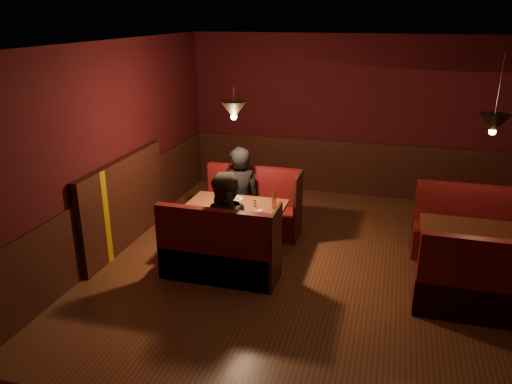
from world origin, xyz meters
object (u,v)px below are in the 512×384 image
(main_bench_near, at_px, (219,256))
(main_table, at_px, (236,216))
(main_bench_far, at_px, (253,212))
(second_bench_far, at_px, (467,235))
(diner_b, at_px, (229,213))
(second_bench_near, at_px, (482,291))
(second_table, at_px, (474,244))
(diner_a, at_px, (239,181))

(main_bench_near, bearing_deg, main_table, 91.18)
(main_bench_far, xyz_separation_m, main_bench_near, (0.00, -1.54, 0.00))
(second_bench_far, xyz_separation_m, diner_b, (-3.00, -1.39, 0.54))
(second_bench_near, bearing_deg, second_bench_far, 90.00)
(second_table, distance_m, diner_a, 3.31)
(second_bench_far, height_order, diner_a, diner_a)
(second_table, relative_size, second_bench_near, 0.90)
(main_bench_far, bearing_deg, diner_a, -137.30)
(second_table, distance_m, diner_b, 3.06)
(diner_a, relative_size, diner_b, 1.00)
(second_bench_far, relative_size, diner_a, 0.82)
(second_bench_near, bearing_deg, main_bench_near, 179.89)
(second_bench_far, xyz_separation_m, diner_a, (-3.27, -0.14, 0.55))
(second_bench_far, distance_m, second_bench_near, 1.54)
(main_bench_near, distance_m, second_bench_near, 3.10)
(main_bench_near, bearing_deg, second_bench_near, -0.11)
(main_bench_far, distance_m, second_bench_far, 3.10)
(main_bench_near, distance_m, second_bench_far, 3.46)
(main_bench_far, xyz_separation_m, diner_b, (0.10, -1.40, 0.54))
(main_bench_far, height_order, second_bench_near, main_bench_far)
(second_bench_near, relative_size, diner_a, 0.82)
(main_bench_far, relative_size, second_bench_far, 1.05)
(second_bench_far, bearing_deg, main_bench_far, 179.83)
(main_bench_far, bearing_deg, main_bench_near, -90.00)
(main_bench_near, xyz_separation_m, second_table, (3.07, 0.76, 0.21))
(second_bench_far, bearing_deg, main_table, -166.26)
(main_bench_far, height_order, diner_b, diner_b)
(second_table, distance_m, second_bench_far, 0.80)
(diner_b, bearing_deg, diner_a, 87.13)
(main_bench_far, distance_m, second_table, 3.18)
(main_table, relative_size, second_table, 1.05)
(second_bench_near, bearing_deg, second_table, 92.20)
(main_bench_far, bearing_deg, second_table, -14.25)
(main_table, height_order, main_bench_near, main_bench_near)
(second_table, bearing_deg, second_bench_far, 87.80)
(second_bench_far, bearing_deg, main_bench_near, -153.65)
(main_bench_near, xyz_separation_m, second_bench_far, (3.10, 1.54, -0.00))
(diner_b, bearing_deg, main_bench_far, 79.18)
(main_bench_far, relative_size, second_table, 1.16)
(second_table, height_order, second_bench_far, second_bench_far)
(second_bench_far, distance_m, diner_a, 3.31)
(second_bench_near, bearing_deg, diner_a, 156.84)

